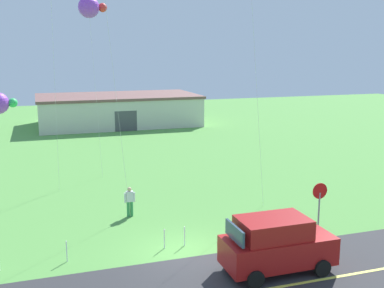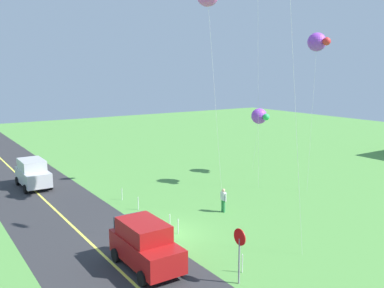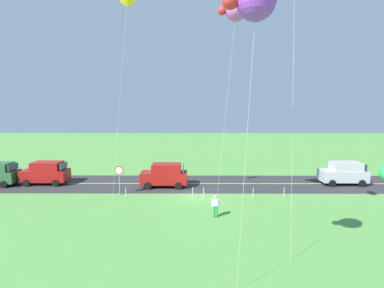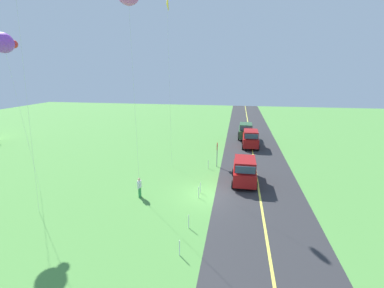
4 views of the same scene
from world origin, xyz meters
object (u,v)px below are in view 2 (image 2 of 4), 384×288
(car_suv_foreground, at_px, (145,244))
(kite_green_far, at_px, (260,116))
(person_adult_near, at_px, (223,199))
(kite_yellow_high, at_px, (318,42))
(stop_sign, at_px, (240,245))
(car_parked_west_far, at_px, (33,173))

(car_suv_foreground, distance_m, kite_green_far, 20.79)
(person_adult_near, xyz_separation_m, kite_yellow_high, (-0.60, 9.25, 10.54))
(car_suv_foreground, distance_m, person_adult_near, 9.10)
(kite_green_far, bearing_deg, car_suv_foreground, -57.62)
(stop_sign, height_order, kite_green_far, kite_green_far)
(kite_green_far, bearing_deg, person_adult_near, -54.14)
(car_suv_foreground, bearing_deg, kite_green_far, 122.38)
(person_adult_near, bearing_deg, car_parked_west_far, -102.86)
(car_suv_foreground, bearing_deg, person_adult_near, 118.05)
(person_adult_near, bearing_deg, kite_green_far, 168.91)
(kite_yellow_high, relative_size, kite_green_far, 2.03)
(kite_green_far, bearing_deg, car_parked_west_far, -110.21)
(car_suv_foreground, relative_size, kite_green_far, 0.74)
(person_adult_near, relative_size, kite_green_far, 0.27)
(kite_yellow_high, bearing_deg, stop_sign, -59.51)
(car_suv_foreground, xyz_separation_m, person_adult_near, (-4.28, 8.03, -0.29))
(car_parked_west_far, distance_m, stop_sign, 21.65)
(car_parked_west_far, xyz_separation_m, kite_green_far, (6.70, 18.21, 4.11))
(kite_yellow_high, distance_m, kite_green_far, 8.61)
(person_adult_near, bearing_deg, kite_yellow_high, 136.76)
(car_parked_west_far, height_order, kite_green_far, kite_green_far)
(person_adult_near, relative_size, kite_yellow_high, 0.13)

